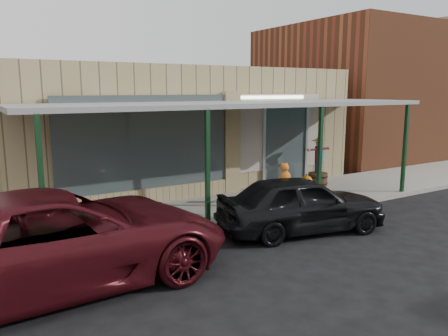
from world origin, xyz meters
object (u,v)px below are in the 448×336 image
barrel_scarecrow (318,169)px  barrel_pumpkin (306,190)px  car_maroon (58,239)px  parked_sedan (301,204)px  handicap_sign (321,170)px

barrel_scarecrow → barrel_pumpkin: size_ratio=2.18×
barrel_scarecrow → car_maroon: 9.81m
parked_sedan → car_maroon: size_ratio=0.71×
handicap_sign → parked_sedan: 2.37m
barrel_scarecrow → handicap_sign: (-1.68, -1.88, 0.42)m
barrel_scarecrow → car_maroon: size_ratio=0.28×
parked_sedan → car_maroon: 5.67m
barrel_scarecrow → handicap_sign: bearing=-126.3°
handicap_sign → car_maroon: car_maroon is taller
barrel_pumpkin → handicap_sign: size_ratio=0.51×
handicap_sign → parked_sedan: bearing=-169.5°
car_maroon → parked_sedan: bearing=-92.1°
barrel_scarecrow → parked_sedan: bearing=-132.5°
barrel_scarecrow → handicap_sign: size_ratio=1.11×
barrel_scarecrow → barrel_pumpkin: (-1.68, -1.27, -0.30)m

